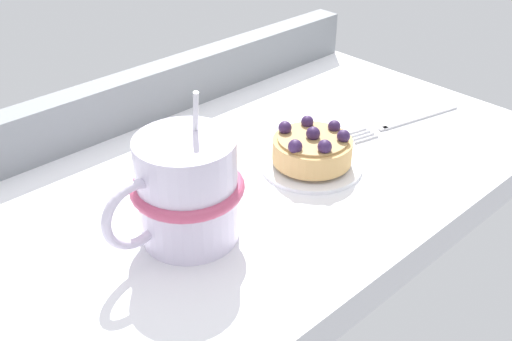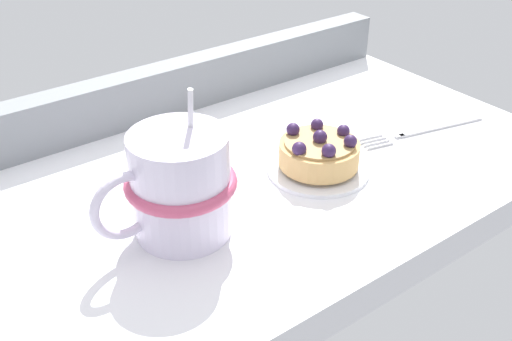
% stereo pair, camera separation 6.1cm
% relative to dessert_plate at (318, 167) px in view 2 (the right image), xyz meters
% --- Properties ---
extents(ground_plane, '(0.71, 0.41, 0.04)m').
position_rel_dessert_plate_xyz_m(ground_plane, '(-0.06, 0.04, -0.02)').
color(ground_plane, white).
extents(window_rail_back, '(0.70, 0.04, 0.06)m').
position_rel_dessert_plate_xyz_m(window_rail_back, '(-0.06, 0.23, 0.03)').
color(window_rail_back, gray).
rests_on(window_rail_back, ground_plane).
extents(dessert_plate, '(0.11, 0.11, 0.01)m').
position_rel_dessert_plate_xyz_m(dessert_plate, '(0.00, 0.00, 0.00)').
color(dessert_plate, white).
rests_on(dessert_plate, ground_plane).
extents(raspberry_tart, '(0.09, 0.09, 0.04)m').
position_rel_dessert_plate_xyz_m(raspberry_tart, '(-0.00, -0.00, 0.02)').
color(raspberry_tart, tan).
rests_on(raspberry_tart, dessert_plate).
extents(coffee_mug, '(0.14, 0.10, 0.14)m').
position_rel_dessert_plate_xyz_m(coffee_mug, '(-0.18, -0.00, 0.05)').
color(coffee_mug, silver).
rests_on(coffee_mug, ground_plane).
extents(dessert_fork, '(0.17, 0.06, 0.01)m').
position_rel_dessert_plate_xyz_m(dessert_fork, '(0.16, -0.01, -0.00)').
color(dessert_fork, '#B7B7BC').
rests_on(dessert_fork, ground_plane).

